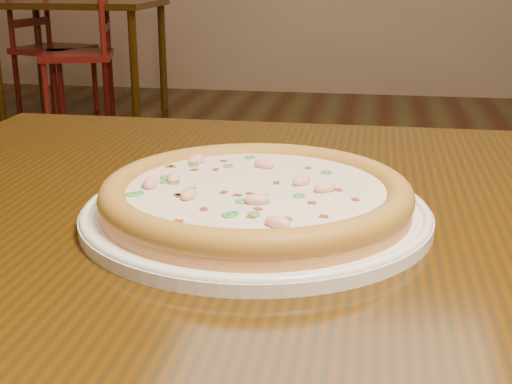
% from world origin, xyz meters
% --- Properties ---
extents(hero_table, '(1.20, 0.80, 0.75)m').
position_xyz_m(hero_table, '(0.18, -0.36, 0.65)').
color(hero_table, black).
rests_on(hero_table, ground).
extents(plate, '(0.35, 0.35, 0.02)m').
position_xyz_m(plate, '(0.06, -0.41, 0.76)').
color(plate, white).
rests_on(plate, hero_table).
extents(pizza, '(0.31, 0.31, 0.03)m').
position_xyz_m(pizza, '(0.06, -0.41, 0.78)').
color(pizza, '#BB8346').
rests_on(pizza, plate).
extents(bg_table_left, '(1.00, 0.70, 0.75)m').
position_xyz_m(bg_table_left, '(-1.73, 3.39, 0.65)').
color(bg_table_left, black).
rests_on(bg_table_left, ground).
extents(chair_a, '(0.51, 0.51, 0.95)m').
position_xyz_m(chair_a, '(-2.00, 3.44, 0.44)').
color(chair_a, '#590E0C').
rests_on(chair_a, ground).
extents(chair_b, '(0.52, 0.52, 0.95)m').
position_xyz_m(chair_b, '(-1.61, 3.17, 0.44)').
color(chair_b, '#590E0C').
rests_on(chair_b, ground).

